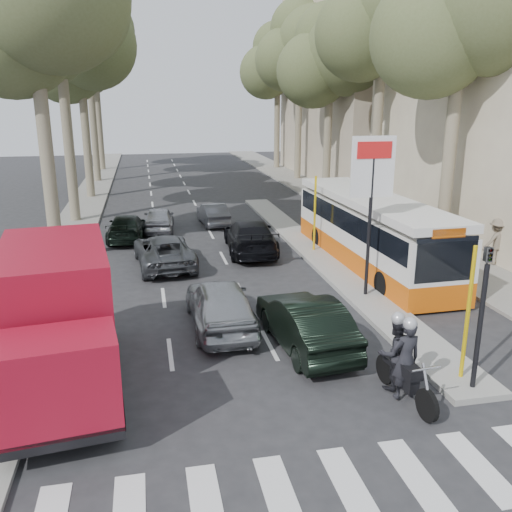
{
  "coord_description": "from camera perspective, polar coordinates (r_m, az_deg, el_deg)",
  "views": [
    {
      "loc": [
        -4.13,
        -11.73,
        6.73
      ],
      "look_at": [
        -0.55,
        5.61,
        1.6
      ],
      "focal_mm": 38.0,
      "sensor_mm": 36.0,
      "label": 1
    }
  ],
  "objects": [
    {
      "name": "queue_car_c",
      "position": [
        29.15,
        -10.19,
        3.86
      ],
      "size": [
        1.8,
        3.9,
        1.3
      ],
      "primitive_type": "imported",
      "rotation": [
        0.0,
        0.0,
        3.07
      ],
      "color": "#A7A9AF",
      "rests_on": "ground"
    },
    {
      "name": "queue_car_e",
      "position": [
        27.65,
        -13.45,
        2.95
      ],
      "size": [
        2.03,
        4.4,
        1.25
      ],
      "primitive_type": "imported",
      "rotation": [
        0.0,
        0.0,
        3.08
      ],
      "color": "black",
      "rests_on": "ground"
    },
    {
      "name": "tree_l_c",
      "position": [
        40.15,
        -17.97,
        20.15
      ],
      "size": [
        7.4,
        7.2,
        13.71
      ],
      "color": "#6B604C",
      "rests_on": "ground"
    },
    {
      "name": "building_far",
      "position": [
        49.78,
        12.11,
        17.28
      ],
      "size": [
        11.0,
        20.0,
        16.0
      ],
      "primitive_type": "cube",
      "color": "#B7A88E",
      "rests_on": "ground"
    },
    {
      "name": "pedestrian_near",
      "position": [
        23.25,
        20.65,
        0.64
      ],
      "size": [
        0.9,
        1.04,
        1.61
      ],
      "primitive_type": "imported",
      "rotation": [
        0.0,
        0.0,
        2.14
      ],
      "color": "#413752",
      "rests_on": "sidewalk_right"
    },
    {
      "name": "queue_car_a",
      "position": [
        22.86,
        -9.67,
        0.53
      ],
      "size": [
        2.64,
        4.95,
        1.33
      ],
      "primitive_type": "imported",
      "rotation": [
        0.0,
        0.0,
        3.24
      ],
      "color": "#474A4F",
      "rests_on": "ground"
    },
    {
      "name": "queue_car_b",
      "position": [
        24.61,
        -0.63,
        2.11
      ],
      "size": [
        2.47,
        5.34,
        1.51
      ],
      "primitive_type": "imported",
      "rotation": [
        0.0,
        0.0,
        3.07
      ],
      "color": "black",
      "rests_on": "ground"
    },
    {
      "name": "tree_r_b",
      "position": [
        33.03,
        13.49,
        23.91
      ],
      "size": [
        7.4,
        7.2,
        15.27
      ],
      "color": "#6B604C",
      "rests_on": "ground"
    },
    {
      "name": "tree_l_e",
      "position": [
        56.12,
        -16.55,
        19.62
      ],
      "size": [
        7.4,
        7.2,
        14.49
      ],
      "color": "#6B604C",
      "rests_on": "ground"
    },
    {
      "name": "red_truck",
      "position": [
        13.66,
        -20.19,
        -6.12
      ],
      "size": [
        3.12,
        6.57,
        3.38
      ],
      "rotation": [
        0.0,
        0.0,
        0.12
      ],
      "color": "black",
      "rests_on": "ground"
    },
    {
      "name": "tree_r_e",
      "position": [
        55.6,
        2.4,
        19.91
      ],
      "size": [
        7.4,
        7.2,
        14.1
      ],
      "color": "#6B604C",
      "rests_on": "ground"
    },
    {
      "name": "traffic_island",
      "position": [
        24.81,
        6.09,
        0.52
      ],
      "size": [
        1.5,
        26.0,
        0.16
      ],
      "primitive_type": "cube",
      "color": "gray",
      "rests_on": "ground"
    },
    {
      "name": "motorcycle",
      "position": [
        13.23,
        14.99,
        -10.37
      ],
      "size": [
        0.95,
        2.45,
        2.08
      ],
      "rotation": [
        0.0,
        0.0,
        0.11
      ],
      "color": "black",
      "rests_on": "ground"
    },
    {
      "name": "tree_r_c",
      "position": [
        40.17,
        7.98,
        20.24
      ],
      "size": [
        7.4,
        7.2,
        13.32
      ],
      "color": "#6B604C",
      "rests_on": "ground"
    },
    {
      "name": "dark_hatchback",
      "position": [
        15.31,
        5.19,
        -6.94
      ],
      "size": [
        1.95,
        4.62,
        1.48
      ],
      "primitive_type": "imported",
      "rotation": [
        0.0,
        0.0,
        3.23
      ],
      "color": "black",
      "rests_on": "ground"
    },
    {
      "name": "city_bus",
      "position": [
        22.94,
        11.99,
        2.77
      ],
      "size": [
        2.72,
        11.28,
        2.96
      ],
      "rotation": [
        0.0,
        0.0,
        0.02
      ],
      "color": "#D6580B",
      "rests_on": "ground"
    },
    {
      "name": "queue_car_d",
      "position": [
        30.32,
        -4.56,
        4.44
      ],
      "size": [
        1.53,
        3.72,
        1.2
      ],
      "primitive_type": "imported",
      "rotation": [
        0.0,
        0.0,
        3.21
      ],
      "color": "#515259",
      "rests_on": "ground"
    },
    {
      "name": "tree_l_b",
      "position": [
        32.37,
        -20.02,
        22.97
      ],
      "size": [
        7.4,
        7.2,
        14.88
      ],
      "color": "#6B604C",
      "rests_on": "ground"
    },
    {
      "name": "billboard",
      "position": [
        18.53,
        12.04,
        6.41
      ],
      "size": [
        1.5,
        12.1,
        5.6
      ],
      "color": "yellow",
      "rests_on": "ground"
    },
    {
      "name": "traffic_light_island",
      "position": [
        13.31,
        22.85,
        -3.76
      ],
      "size": [
        0.16,
        0.41,
        3.6
      ],
      "color": "black",
      "rests_on": "ground"
    },
    {
      "name": "silver_hatchback",
      "position": [
        16.51,
        -3.78,
        -5.05
      ],
      "size": [
        1.88,
        4.53,
        1.53
      ],
      "primitive_type": "imported",
      "rotation": [
        0.0,
        0.0,
        3.16
      ],
      "color": "#9B9EA2",
      "rests_on": "ground"
    },
    {
      "name": "ground",
      "position": [
        14.14,
        6.95,
        -12.39
      ],
      "size": [
        120.0,
        120.0,
        0.0
      ],
      "primitive_type": "plane",
      "color": "#28282B",
      "rests_on": "ground"
    },
    {
      "name": "median_left",
      "position": [
        40.47,
        -17.08,
        5.96
      ],
      "size": [
        2.4,
        64.0,
        0.12
      ],
      "primitive_type": "cube",
      "color": "gray",
      "rests_on": "ground"
    },
    {
      "name": "sidewalk_right",
      "position": [
        39.44,
        7.38,
        6.29
      ],
      "size": [
        3.2,
        70.0,
        0.12
      ],
      "primitive_type": "cube",
      "color": "gray",
      "rests_on": "ground"
    },
    {
      "name": "tree_l_a",
      "position": [
        24.41,
        -22.31,
        23.66
      ],
      "size": [
        7.4,
        7.2,
        14.1
      ],
      "color": "#6B604C",
      "rests_on": "ground"
    },
    {
      "name": "pedestrian_far",
      "position": [
        24.47,
        24.03,
        1.41
      ],
      "size": [
        1.3,
        0.68,
        1.94
      ],
      "primitive_type": "imported",
      "rotation": [
        0.0,
        0.0,
        3.24
      ],
      "color": "#716554",
      "rests_on": "sidewalk_right"
    },
    {
      "name": "tree_l_d",
      "position": [
        48.25,
        -17.28,
        21.47
      ],
      "size": [
        7.4,
        7.2,
        15.66
      ],
      "color": "#6B604C",
      "rests_on": "ground"
    },
    {
      "name": "tree_r_a",
      "position": [
        25.81,
        21.18,
        23.3
      ],
      "size": [
        7.4,
        7.2,
        14.1
      ],
      "color": "#6B604C",
      "rests_on": "ground"
    },
    {
      "name": "tree_r_d",
      "position": [
        47.92,
        4.77,
        21.31
      ],
      "size": [
        7.4,
        7.2,
        14.88
      ],
      "color": "#6B604C",
      "rests_on": "ground"
    }
  ]
}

